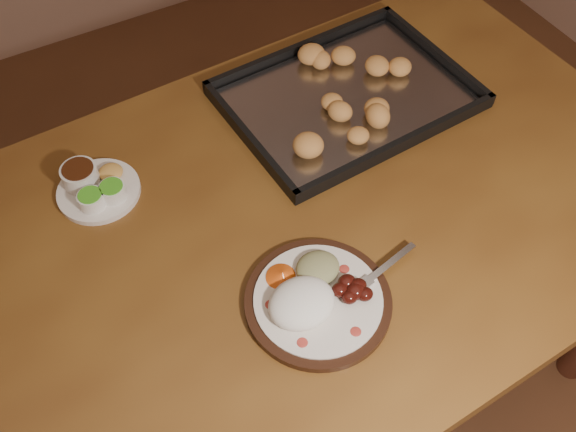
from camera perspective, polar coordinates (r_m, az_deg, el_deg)
dining_table at (r=1.25m, az=0.45°, el=-2.71°), size 1.54×0.96×0.75m
dinner_plate at (r=1.06m, az=2.41°, el=-7.25°), size 0.32×0.24×0.06m
condiment_saucer at (r=1.25m, az=-16.80°, el=2.53°), size 0.16×0.16×0.05m
baking_tray at (r=1.38m, az=5.23°, el=10.69°), size 0.51×0.39×0.05m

